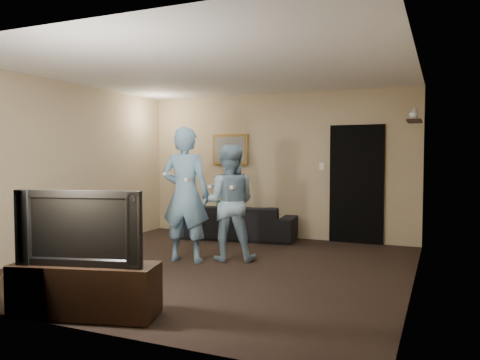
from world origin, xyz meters
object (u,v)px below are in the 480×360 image
at_px(sofa, 238,222).
at_px(wii_player_left, 185,195).
at_px(wii_player_right, 229,203).
at_px(tv_console, 85,289).
at_px(television, 84,227).

distance_m(sofa, wii_player_left, 2.06).
xyz_separation_m(sofa, wii_player_right, (0.57, -1.63, 0.52)).
bearing_deg(tv_console, television, 0.00).
bearing_deg(sofa, wii_player_left, 84.00).
bearing_deg(sofa, wii_player_right, 101.73).
relative_size(wii_player_left, wii_player_right, 1.15).
relative_size(sofa, tv_console, 1.53).
bearing_deg(wii_player_right, wii_player_left, -147.56).
relative_size(sofa, wii_player_right, 1.25).
height_order(tv_console, wii_player_left, wii_player_left).
distance_m(sofa, wii_player_right, 1.80).
bearing_deg(wii_player_right, television, -95.00).
bearing_deg(tv_console, wii_player_left, 82.17).
distance_m(tv_console, wii_player_right, 2.72).
height_order(sofa, television, television).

